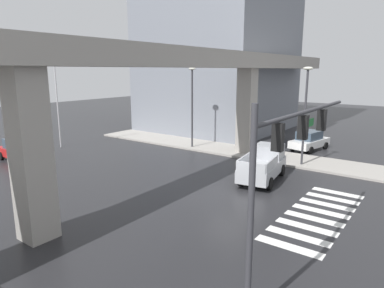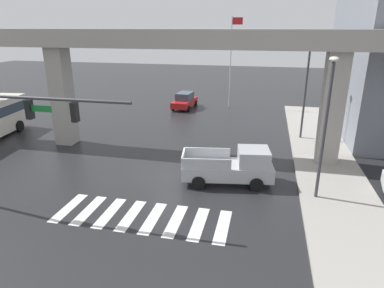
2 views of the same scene
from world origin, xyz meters
name	(u,v)px [view 1 (image 1 of 2)]	position (x,y,z in m)	size (l,w,h in m)	color
ground_plane	(229,194)	(0.00, 0.00, 0.00)	(120.00, 120.00, 0.00)	#232326
crosswalk_stripes	(317,215)	(0.00, -5.05, 0.01)	(8.25, 2.80, 0.01)	silver
elevated_overpass	(176,68)	(0.00, 3.86, 7.10)	(50.38, 2.14, 8.36)	#9E9991
sidewalk_east	(265,155)	(9.43, 2.00, 0.07)	(4.00, 36.00, 0.15)	#9E9991
pickup_truck	(264,164)	(3.76, -0.43, 0.99)	(5.33, 2.66, 2.08)	#A8AAAF
sedan_white	(309,140)	(13.91, -0.15, 0.85)	(4.55, 2.55, 1.72)	silver
sedan_red	(19,150)	(-3.34, 17.09, 0.85)	(2.21, 4.42, 1.72)	red
traffic_signal_mast	(290,148)	(-5.89, -5.59, 4.56)	(8.69, 0.32, 6.20)	#38383D
street_lamp_near_corner	(306,105)	(8.23, -1.43, 4.56)	(0.44, 0.70, 7.24)	#38383D
street_lamp_mid_block	(192,98)	(8.23, 8.67, 4.56)	(0.44, 0.70, 7.24)	#38383D
flagpole	(57,87)	(1.45, 18.69, 5.55)	(1.16, 0.12, 9.53)	silver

